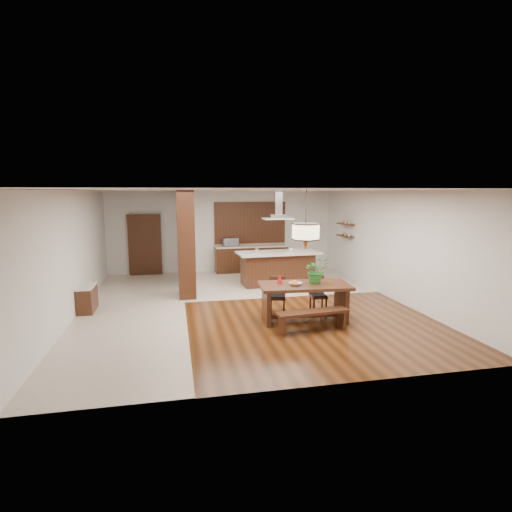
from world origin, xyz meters
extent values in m
plane|color=#381C0A|center=(0.00, 0.00, 0.00)|extent=(9.00, 9.00, 0.00)
cube|color=white|center=(0.00, 0.00, 2.90)|extent=(8.00, 9.00, 0.04)
cube|color=silver|center=(0.00, 4.50, 1.45)|extent=(8.00, 0.04, 2.90)
cube|color=silver|center=(0.00, -4.50, 1.45)|extent=(8.00, 0.04, 2.90)
cube|color=silver|center=(-4.00, 0.00, 1.45)|extent=(0.04, 9.00, 2.90)
cube|color=silver|center=(4.00, 0.00, 1.45)|extent=(0.04, 9.00, 2.90)
cube|color=beige|center=(-2.75, 0.00, 0.01)|extent=(2.50, 9.00, 0.01)
cube|color=beige|center=(1.25, 2.50, 0.01)|extent=(5.50, 4.00, 0.01)
cube|color=#391B0E|center=(0.00, 0.00, 2.88)|extent=(8.00, 9.00, 0.02)
cube|color=black|center=(-1.40, 1.20, 1.45)|extent=(0.45, 1.00, 2.90)
cube|color=silver|center=(-1.40, 3.30, 1.45)|extent=(0.18, 2.40, 2.90)
cube|color=black|center=(-3.81, 0.20, 0.32)|extent=(0.37, 0.88, 0.63)
cube|color=black|center=(-2.70, 4.40, 1.05)|extent=(1.10, 0.20, 2.10)
cube|color=black|center=(1.00, 4.20, 0.45)|extent=(2.60, 0.60, 0.90)
cube|color=silver|center=(1.00, 4.20, 0.92)|extent=(2.60, 0.62, 0.05)
cube|color=#A76032|center=(1.00, 4.46, 1.75)|extent=(2.60, 0.08, 1.50)
cube|color=black|center=(3.87, 2.60, 1.40)|extent=(0.26, 0.90, 0.04)
cube|color=black|center=(3.87, 2.60, 1.80)|extent=(0.26, 0.90, 0.04)
cube|color=black|center=(1.09, -1.51, 0.80)|extent=(2.06, 1.15, 0.07)
cube|color=black|center=(0.23, -1.44, 0.38)|extent=(0.15, 0.80, 0.76)
cube|color=black|center=(1.95, -1.58, 0.38)|extent=(0.15, 0.80, 0.76)
imported|color=#246D26|center=(1.37, -1.45, 1.12)|extent=(0.54, 0.47, 0.58)
imported|color=beige|center=(0.85, -1.57, 0.86)|extent=(0.34, 0.34, 0.06)
cone|color=#B40C12|center=(0.56, -1.35, 0.94)|extent=(0.18, 0.18, 0.22)
cylinder|color=gold|center=(1.62, -1.69, 0.87)|extent=(0.07, 0.07, 0.09)
cube|color=black|center=(1.40, 2.01, 0.49)|extent=(2.22, 0.93, 0.98)
cube|color=silver|center=(1.40, 1.95, 1.01)|extent=(2.56, 1.22, 0.05)
imported|color=silver|center=(1.81, 1.93, 1.09)|extent=(0.17, 0.17, 0.10)
imported|color=silver|center=(0.24, 4.21, 1.09)|extent=(0.59, 0.49, 0.28)
camera|label=1|loc=(-1.72, -9.74, 2.85)|focal=28.00mm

